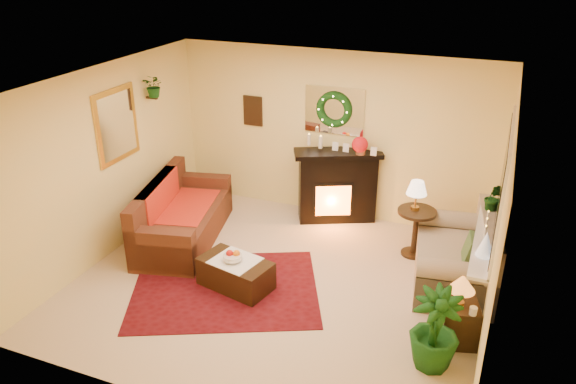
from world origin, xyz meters
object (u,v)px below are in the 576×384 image
at_px(sofa, 184,212).
at_px(loveseat, 455,253).
at_px(side_table_round, 415,234).
at_px(coffee_table, 236,273).
at_px(end_table_square, 459,321).
at_px(fireplace, 337,187).

xyz_separation_m(sofa, loveseat, (3.79, 0.29, -0.01)).
relative_size(side_table_round, coffee_table, 0.76).
bearing_deg(end_table_square, side_table_round, 114.72).
relative_size(sofa, side_table_round, 3.02).
bearing_deg(coffee_table, end_table_square, 11.82).
height_order(side_table_round, coffee_table, side_table_round).
bearing_deg(fireplace, end_table_square, -72.92).
relative_size(loveseat, side_table_round, 2.33).
bearing_deg(end_table_square, sofa, 167.22).
bearing_deg(coffee_table, fireplace, 87.86).
xyz_separation_m(loveseat, end_table_square, (0.20, -1.20, -0.15)).
distance_m(sofa, loveseat, 3.80).
height_order(loveseat, side_table_round, loveseat).
distance_m(sofa, coffee_table, 1.54).
xyz_separation_m(loveseat, coffee_table, (-2.53, -1.15, -0.21)).
height_order(loveseat, coffee_table, loveseat).
distance_m(fireplace, coffee_table, 2.40).
xyz_separation_m(fireplace, side_table_round, (1.33, -0.65, -0.22)).
distance_m(sofa, end_table_square, 4.09).
bearing_deg(side_table_round, fireplace, 153.87).
distance_m(end_table_square, coffee_table, 2.73).
bearing_deg(loveseat, end_table_square, -88.72).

